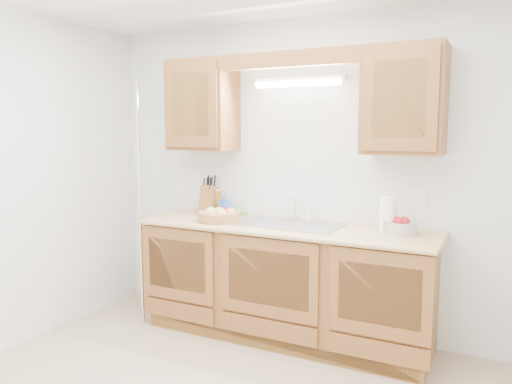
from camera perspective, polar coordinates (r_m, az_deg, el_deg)
The scene contains 17 objects.
room at distance 2.74m, azimuth -6.65°, elevation -0.72°, with size 3.52×3.50×2.50m.
base_cabinets at distance 3.95m, azimuth 3.37°, elevation -10.29°, with size 2.20×0.60×0.86m, color brown.
countertop at distance 3.83m, azimuth 3.32°, elevation -4.06°, with size 2.30×0.63×0.04m, color tan.
upper_cabinet_left at distance 4.29m, azimuth -6.10°, elevation 9.79°, with size 0.55×0.33×0.75m, color brown.
upper_cabinet_right at distance 3.66m, azimuth 16.58°, elevation 10.00°, with size 0.55×0.33×0.75m, color brown.
valance at distance 3.80m, azimuth 3.50°, elevation 14.94°, with size 2.20×0.05×0.12m, color brown.
fluorescent_fixture at distance 3.99m, azimuth 4.82°, elevation 12.48°, with size 0.76×0.08×0.08m.
sink at distance 3.86m, azimuth 3.45°, elevation -4.76°, with size 0.84×0.46×0.36m.
wire_shelf_pole at distance 4.23m, azimuth -13.12°, elevation -1.52°, with size 0.03×0.03×2.00m, color silver.
outlet_plate at distance 3.82m, azimuth 18.42°, elevation -0.34°, with size 0.08×0.01×0.12m, color white.
fruit_basket at distance 4.00m, azimuth -4.23°, elevation -2.62°, with size 0.35×0.35×0.11m.
knife_block at distance 4.34m, azimuth -5.45°, elevation -0.84°, with size 0.16×0.22×0.34m.
orange_canister at distance 4.39m, azimuth -4.61°, elevation -1.01°, with size 0.07×0.07×0.21m.
soap_bottle at distance 4.28m, azimuth -3.60°, elevation -1.41°, with size 0.08×0.08×0.18m, color blue.
sponge at distance 4.29m, azimuth -1.92°, elevation -2.45°, with size 0.13×0.10×0.02m.
paper_towel at distance 3.65m, azimuth 14.86°, elevation -2.55°, with size 0.14×0.14×0.30m.
apple_bowl at distance 3.62m, azimuth 16.17°, elevation -3.80°, with size 0.28×0.28×0.12m.
Camera 1 is at (1.51, -2.26, 1.62)m, focal length 35.00 mm.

